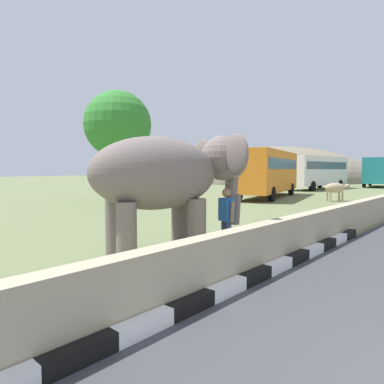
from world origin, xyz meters
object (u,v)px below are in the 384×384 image
object	(u,v)px
bus_teal	(378,170)
cow_near	(336,188)
bus_orange	(268,170)
elephant	(170,176)
bus_white	(317,170)
person_handler	(226,217)

from	to	relation	value
bus_teal	cow_near	distance (m)	22.65
bus_orange	cow_near	world-z (taller)	bus_orange
elephant	bus_orange	world-z (taller)	bus_orange
bus_orange	bus_teal	bearing A→B (deg)	-5.67
cow_near	bus_white	bearing A→B (deg)	26.71
person_handler	bus_teal	size ratio (longest dim) A/B	0.20
elephant	cow_near	world-z (taller)	elephant
bus_white	cow_near	distance (m)	14.10
bus_white	cow_near	bearing A→B (deg)	-153.29
bus_orange	cow_near	xyz separation A→B (m)	(0.35, -4.94, -1.21)
elephant	person_handler	xyz separation A→B (m)	(1.31, -0.71, -1.05)
elephant	bus_orange	size ratio (longest dim) A/B	0.40
bus_orange	bus_white	world-z (taller)	same
elephant	bus_teal	distance (m)	40.33
person_handler	cow_near	bearing A→B (deg)	10.00
bus_white	bus_teal	size ratio (longest dim) A/B	1.23
elephant	bus_white	world-z (taller)	bus_white
elephant	person_handler	size ratio (longest dim) A/B	2.46
person_handler	bus_orange	world-z (taller)	bus_orange
bus_orange	bus_teal	size ratio (longest dim) A/B	1.25
bus_teal	cow_near	xyz separation A→B (m)	(-22.46, -2.68, -1.21)
elephant	cow_near	xyz separation A→B (m)	(17.59, 2.16, -1.11)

